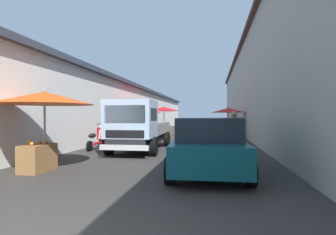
{
  "coord_description": "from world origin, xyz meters",
  "views": [
    {
      "loc": [
        -1.96,
        -1.9,
        1.51
      ],
      "look_at": [
        9.1,
        0.08,
        1.42
      ],
      "focal_mm": 27.46,
      "sensor_mm": 36.0,
      "label": 1
    }
  ],
  "objects_px": {
    "fruit_stall_far_left": "(228,115)",
    "delivery_truck": "(136,127)",
    "fruit_stall_mid_lane": "(164,114)",
    "vendor_by_crates": "(234,131)",
    "fruit_stall_far_right": "(143,112)",
    "parked_scooter": "(96,139)",
    "fruit_stall_near_left": "(44,106)",
    "hatchback_car": "(208,145)"
  },
  "relations": [
    {
      "from": "fruit_stall_far_left",
      "to": "delivery_truck",
      "type": "distance_m",
      "value": 9.06
    },
    {
      "from": "fruit_stall_near_left",
      "to": "fruit_stall_mid_lane",
      "type": "bearing_deg",
      "value": -4.35
    },
    {
      "from": "vendor_by_crates",
      "to": "fruit_stall_mid_lane",
      "type": "bearing_deg",
      "value": 25.06
    },
    {
      "from": "fruit_stall_near_left",
      "to": "vendor_by_crates",
      "type": "relative_size",
      "value": 1.59
    },
    {
      "from": "fruit_stall_far_left",
      "to": "vendor_by_crates",
      "type": "height_order",
      "value": "fruit_stall_far_left"
    },
    {
      "from": "fruit_stall_mid_lane",
      "to": "vendor_by_crates",
      "type": "xyz_separation_m",
      "value": [
        -9.36,
        -4.38,
        -0.64
      ]
    },
    {
      "from": "fruit_stall_near_left",
      "to": "hatchback_car",
      "type": "relative_size",
      "value": 0.67
    },
    {
      "from": "fruit_stall_near_left",
      "to": "vendor_by_crates",
      "type": "height_order",
      "value": "fruit_stall_near_left"
    },
    {
      "from": "fruit_stall_far_right",
      "to": "fruit_stall_far_left",
      "type": "xyz_separation_m",
      "value": [
        1.57,
        -5.64,
        -0.2
      ]
    },
    {
      "from": "delivery_truck",
      "to": "vendor_by_crates",
      "type": "xyz_separation_m",
      "value": [
        -0.43,
        -3.8,
        -0.07
      ]
    },
    {
      "from": "fruit_stall_near_left",
      "to": "hatchback_car",
      "type": "distance_m",
      "value": 4.6
    },
    {
      "from": "fruit_stall_mid_lane",
      "to": "vendor_by_crates",
      "type": "height_order",
      "value": "fruit_stall_mid_lane"
    },
    {
      "from": "fruit_stall_mid_lane",
      "to": "delivery_truck",
      "type": "distance_m",
      "value": 8.97
    },
    {
      "from": "fruit_stall_far_right",
      "to": "fruit_stall_mid_lane",
      "type": "xyz_separation_m",
      "value": [
        2.42,
        -1.0,
        -0.13
      ]
    },
    {
      "from": "hatchback_car",
      "to": "vendor_by_crates",
      "type": "xyz_separation_m",
      "value": [
        2.64,
        -0.88,
        0.23
      ]
    },
    {
      "from": "fruit_stall_far_right",
      "to": "parked_scooter",
      "type": "xyz_separation_m",
      "value": [
        -5.78,
        0.53,
        -1.29
      ]
    },
    {
      "from": "fruit_stall_near_left",
      "to": "delivery_truck",
      "type": "relative_size",
      "value": 0.54
    },
    {
      "from": "parked_scooter",
      "to": "vendor_by_crates",
      "type": "bearing_deg",
      "value": -101.14
    },
    {
      "from": "fruit_stall_mid_lane",
      "to": "delivery_truck",
      "type": "relative_size",
      "value": 0.46
    },
    {
      "from": "fruit_stall_far_left",
      "to": "parked_scooter",
      "type": "relative_size",
      "value": 1.39
    },
    {
      "from": "hatchback_car",
      "to": "fruit_stall_far_left",
      "type": "bearing_deg",
      "value": -5.81
    },
    {
      "from": "hatchback_car",
      "to": "vendor_by_crates",
      "type": "height_order",
      "value": "vendor_by_crates"
    },
    {
      "from": "vendor_by_crates",
      "to": "delivery_truck",
      "type": "bearing_deg",
      "value": 83.54
    },
    {
      "from": "vendor_by_crates",
      "to": "hatchback_car",
      "type": "bearing_deg",
      "value": 161.61
    },
    {
      "from": "delivery_truck",
      "to": "vendor_by_crates",
      "type": "bearing_deg",
      "value": -96.46
    },
    {
      "from": "fruit_stall_near_left",
      "to": "vendor_by_crates",
      "type": "xyz_separation_m",
      "value": [
        3.18,
        -5.33,
        -0.8
      ]
    },
    {
      "from": "fruit_stall_mid_lane",
      "to": "delivery_truck",
      "type": "bearing_deg",
      "value": -176.32
    },
    {
      "from": "fruit_stall_mid_lane",
      "to": "fruit_stall_far_left",
      "type": "relative_size",
      "value": 0.98
    },
    {
      "from": "fruit_stall_near_left",
      "to": "vendor_by_crates",
      "type": "bearing_deg",
      "value": -59.21
    },
    {
      "from": "delivery_truck",
      "to": "fruit_stall_far_right",
      "type": "bearing_deg",
      "value": 13.59
    },
    {
      "from": "fruit_stall_near_left",
      "to": "fruit_stall_mid_lane",
      "type": "height_order",
      "value": "fruit_stall_near_left"
    },
    {
      "from": "hatchback_car",
      "to": "vendor_by_crates",
      "type": "distance_m",
      "value": 2.79
    },
    {
      "from": "delivery_truck",
      "to": "vendor_by_crates",
      "type": "relative_size",
      "value": 2.97
    },
    {
      "from": "fruit_stall_mid_lane",
      "to": "fruit_stall_far_left",
      "type": "height_order",
      "value": "fruit_stall_mid_lane"
    },
    {
      "from": "fruit_stall_near_left",
      "to": "fruit_stall_far_left",
      "type": "distance_m",
      "value": 12.96
    },
    {
      "from": "fruit_stall_far_left",
      "to": "delivery_truck",
      "type": "bearing_deg",
      "value": 153.32
    },
    {
      "from": "fruit_stall_near_left",
      "to": "hatchback_car",
      "type": "height_order",
      "value": "fruit_stall_near_left"
    },
    {
      "from": "fruit_stall_mid_lane",
      "to": "vendor_by_crates",
      "type": "bearing_deg",
      "value": -154.94
    },
    {
      "from": "fruit_stall_near_left",
      "to": "hatchback_car",
      "type": "xyz_separation_m",
      "value": [
        0.54,
        -4.46,
        -1.03
      ]
    },
    {
      "from": "delivery_truck",
      "to": "parked_scooter",
      "type": "distance_m",
      "value": 2.3
    },
    {
      "from": "hatchback_car",
      "to": "vendor_by_crates",
      "type": "relative_size",
      "value": 2.39
    },
    {
      "from": "fruit_stall_far_left",
      "to": "vendor_by_crates",
      "type": "xyz_separation_m",
      "value": [
        -8.51,
        0.26,
        -0.57
      ]
    }
  ]
}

